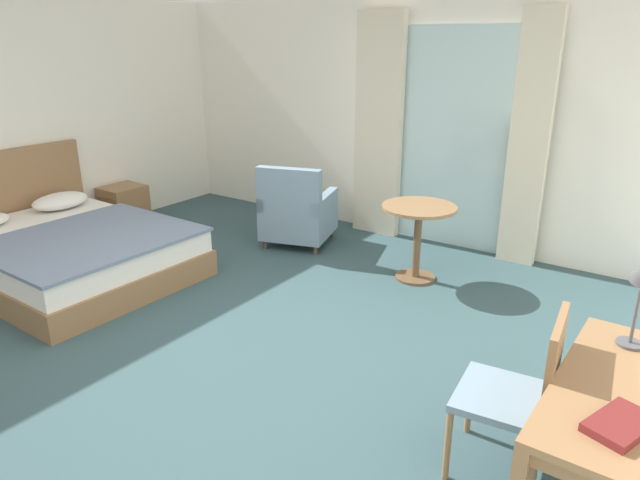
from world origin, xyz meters
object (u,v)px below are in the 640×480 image
Objects in this scene: nightstand at (124,206)px; round_cafe_table at (418,225)px; bed at (66,249)px; closed_book at (621,424)px; writing_desk at (617,405)px; desk_chair at (523,389)px; armchair_by_window at (297,213)px.

nightstand is 0.67× the size of round_cafe_table.
bed is 4.92m from closed_book.
writing_desk is (4.81, -0.26, 0.37)m from bed.
nightstand is 5.45m from desk_chair.
writing_desk reaches higher than nightstand.
armchair_by_window reaches higher than round_cafe_table.
round_cafe_table is (2.82, 1.85, 0.28)m from bed.
desk_chair is (5.23, -1.51, 0.28)m from nightstand.
writing_desk is at bearing -15.47° from nightstand.
round_cafe_table is at bearing 133.37° from writing_desk.
closed_book is at bearing -6.79° from bed.
desk_chair reaches higher than writing_desk.
desk_chair reaches higher than closed_book.
nightstand is (-0.84, 1.30, -0.02)m from bed.
nightstand is at bearing 164.53° from writing_desk.
bed is 4.84m from writing_desk.
closed_book is 3.18m from round_cafe_table.
bed is 1.78× the size of writing_desk.
closed_book is (0.05, -0.32, 0.11)m from writing_desk.
round_cafe_table is at bearing 8.53° from nightstand.
writing_desk is 2.91m from round_cafe_table.
desk_chair is 2.59m from round_cafe_table.
writing_desk is 0.44m from desk_chair.
armchair_by_window is at bearing 175.40° from round_cafe_table.
bed is 2.37m from armchair_by_window.
desk_chair is 1.03× the size of armchair_by_window.
writing_desk is 1.40× the size of armchair_by_window.
closed_book is (0.47, -0.37, 0.22)m from desk_chair.
closed_book is 4.39m from armchair_by_window.
desk_chair is 3.12× the size of closed_book.
bed is 4.66× the size of nightstand.
bed reaches higher than closed_book.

